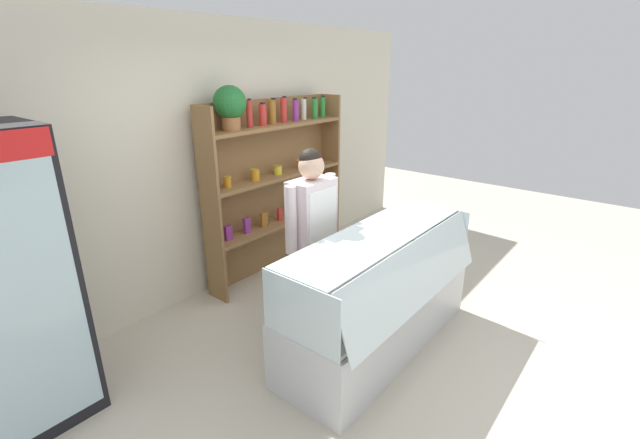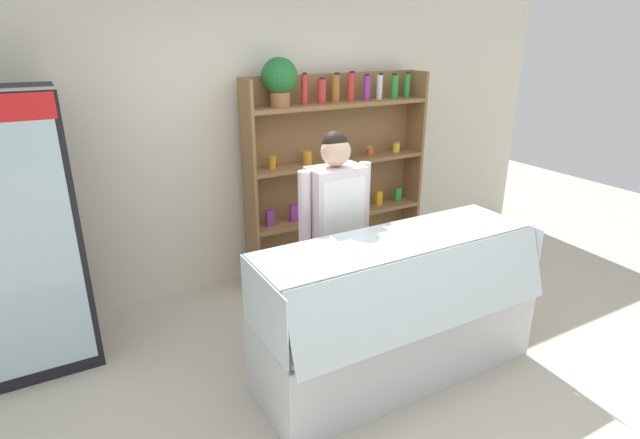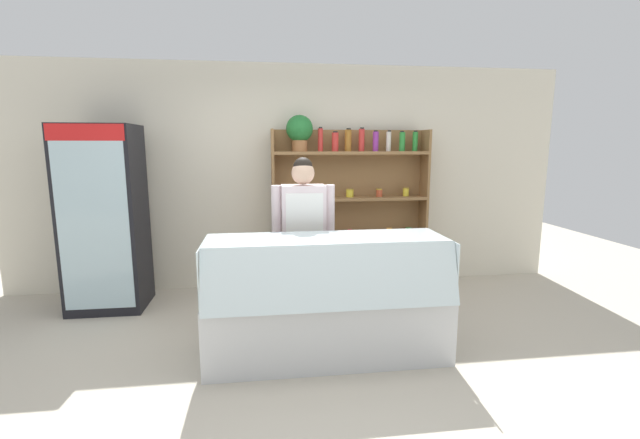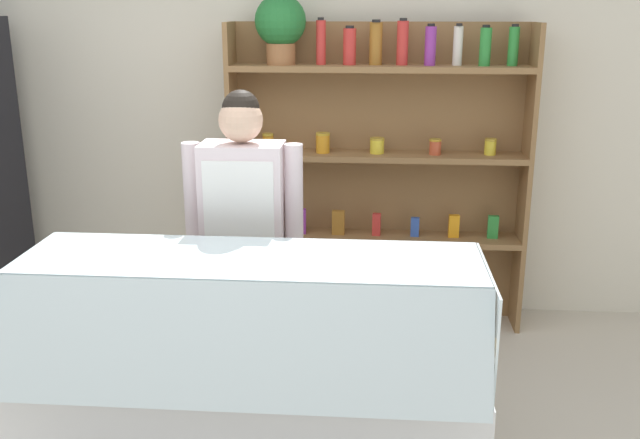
% 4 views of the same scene
% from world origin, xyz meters
% --- Properties ---
extents(ground_plane, '(12.00, 12.00, 0.00)m').
position_xyz_m(ground_plane, '(0.00, 0.00, 0.00)').
color(ground_plane, beige).
extents(back_wall, '(6.80, 0.10, 2.70)m').
position_xyz_m(back_wall, '(0.00, 2.07, 1.35)').
color(back_wall, silver).
rests_on(back_wall, ground).
extents(drinks_fridge, '(0.76, 0.64, 1.96)m').
position_xyz_m(drinks_fridge, '(-2.02, 1.50, 0.98)').
color(drinks_fridge, black).
rests_on(drinks_fridge, ground).
extents(shelving_unit, '(1.87, 0.31, 2.09)m').
position_xyz_m(shelving_unit, '(0.60, 1.81, 1.19)').
color(shelving_unit, olive).
rests_on(shelving_unit, ground).
extents(deli_display_case, '(1.98, 0.75, 1.01)m').
position_xyz_m(deli_display_case, '(0.15, 0.11, 0.31)').
color(deli_display_case, silver).
rests_on(deli_display_case, ground).
extents(shop_clerk, '(0.60, 0.25, 1.64)m').
position_xyz_m(shop_clerk, '(0.02, 0.72, 0.97)').
color(shop_clerk, '#383D51').
rests_on(shop_clerk, ground).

